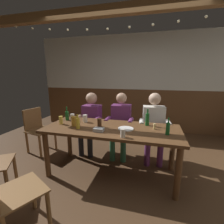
{
  "coord_description": "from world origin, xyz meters",
  "views": [
    {
      "loc": [
        0.59,
        -2.13,
        1.55
      ],
      "look_at": [
        0.0,
        0.11,
        1.0
      ],
      "focal_mm": 25.68,
      "sensor_mm": 36.0,
      "label": 1
    }
  ],
  "objects_px": {
    "condiment_caddy": "(99,130)",
    "bottle_0": "(147,119)",
    "pint_glass_2": "(72,117)",
    "pint_glass_3": "(61,120)",
    "pint_glass_0": "(74,121)",
    "dining_table": "(112,134)",
    "chair_empty_far_end": "(8,194)",
    "person_1": "(121,122)",
    "person_2": "(154,124)",
    "bottle_2": "(78,123)",
    "person_0": "(91,120)",
    "bottle_3": "(67,115)",
    "bottle_1": "(168,128)",
    "pint_glass_5": "(85,118)",
    "pint_glass_1": "(123,133)",
    "plate_0": "(126,129)",
    "table_candle": "(154,126)",
    "chair_empty_near_left": "(38,129)",
    "pint_glass_4": "(99,123)"
  },
  "relations": [
    {
      "from": "condiment_caddy",
      "to": "pint_glass_3",
      "type": "relative_size",
      "value": 1.07
    },
    {
      "from": "pint_glass_3",
      "to": "person_0",
      "type": "bearing_deg",
      "value": 71.8
    },
    {
      "from": "pint_glass_4",
      "to": "bottle_0",
      "type": "bearing_deg",
      "value": 19.72
    },
    {
      "from": "pint_glass_3",
      "to": "bottle_2",
      "type": "bearing_deg",
      "value": -19.66
    },
    {
      "from": "bottle_1",
      "to": "pint_glass_3",
      "type": "bearing_deg",
      "value": 177.99
    },
    {
      "from": "condiment_caddy",
      "to": "pint_glass_5",
      "type": "distance_m",
      "value": 0.53
    },
    {
      "from": "bottle_0",
      "to": "person_1",
      "type": "bearing_deg",
      "value": 141.85
    },
    {
      "from": "bottle_0",
      "to": "bottle_3",
      "type": "bearing_deg",
      "value": -177.78
    },
    {
      "from": "chair_empty_far_end",
      "to": "condiment_caddy",
      "type": "xyz_separation_m",
      "value": [
        0.52,
        1.04,
        0.32
      ]
    },
    {
      "from": "pint_glass_2",
      "to": "dining_table",
      "type": "bearing_deg",
      "value": -13.01
    },
    {
      "from": "person_0",
      "to": "pint_glass_0",
      "type": "bearing_deg",
      "value": 94.96
    },
    {
      "from": "chair_empty_near_left",
      "to": "bottle_1",
      "type": "bearing_deg",
      "value": 91.83
    },
    {
      "from": "bottle_0",
      "to": "pint_glass_0",
      "type": "distance_m",
      "value": 1.14
    },
    {
      "from": "chair_empty_near_left",
      "to": "pint_glass_0",
      "type": "distance_m",
      "value": 1.22
    },
    {
      "from": "chair_empty_far_end",
      "to": "pint_glass_4",
      "type": "height_order",
      "value": "pint_glass_4"
    },
    {
      "from": "chair_empty_near_left",
      "to": "pint_glass_1",
      "type": "relative_size",
      "value": 7.99
    },
    {
      "from": "person_1",
      "to": "plate_0",
      "type": "height_order",
      "value": "person_1"
    },
    {
      "from": "bottle_2",
      "to": "bottle_3",
      "type": "relative_size",
      "value": 0.9
    },
    {
      "from": "bottle_1",
      "to": "pint_glass_5",
      "type": "distance_m",
      "value": 1.33
    },
    {
      "from": "person_1",
      "to": "condiment_caddy",
      "type": "xyz_separation_m",
      "value": [
        -0.14,
        -0.86,
        0.13
      ]
    },
    {
      "from": "pint_glass_1",
      "to": "pint_glass_5",
      "type": "relative_size",
      "value": 0.89
    },
    {
      "from": "table_candle",
      "to": "bottle_2",
      "type": "relative_size",
      "value": 0.38
    },
    {
      "from": "chair_empty_near_left",
      "to": "person_1",
      "type": "bearing_deg",
      "value": 111.97
    },
    {
      "from": "pint_glass_2",
      "to": "pint_glass_4",
      "type": "distance_m",
      "value": 0.58
    },
    {
      "from": "person_1",
      "to": "condiment_caddy",
      "type": "height_order",
      "value": "person_1"
    },
    {
      "from": "pint_glass_1",
      "to": "person_1",
      "type": "bearing_deg",
      "value": 103.37
    },
    {
      "from": "person_0",
      "to": "plate_0",
      "type": "bearing_deg",
      "value": 144.12
    },
    {
      "from": "chair_empty_near_left",
      "to": "pint_glass_1",
      "type": "distance_m",
      "value": 2.05
    },
    {
      "from": "table_candle",
      "to": "pint_glass_3",
      "type": "bearing_deg",
      "value": -174.86
    },
    {
      "from": "bottle_3",
      "to": "pint_glass_0",
      "type": "distance_m",
      "value": 0.38
    },
    {
      "from": "person_2",
      "to": "bottle_2",
      "type": "distance_m",
      "value": 1.37
    },
    {
      "from": "condiment_caddy",
      "to": "chair_empty_near_left",
      "type": "bearing_deg",
      "value": 159.01
    },
    {
      "from": "plate_0",
      "to": "pint_glass_2",
      "type": "distance_m",
      "value": 0.99
    },
    {
      "from": "person_1",
      "to": "pint_glass_4",
      "type": "distance_m",
      "value": 0.7
    },
    {
      "from": "chair_empty_near_left",
      "to": "bottle_2",
      "type": "relative_size",
      "value": 4.13
    },
    {
      "from": "dining_table",
      "to": "chair_empty_far_end",
      "type": "relative_size",
      "value": 2.3
    },
    {
      "from": "person_1",
      "to": "chair_empty_near_left",
      "type": "bearing_deg",
      "value": 7.38
    },
    {
      "from": "condiment_caddy",
      "to": "bottle_0",
      "type": "bearing_deg",
      "value": 35.42
    },
    {
      "from": "bottle_1",
      "to": "table_candle",
      "type": "bearing_deg",
      "value": 131.92
    },
    {
      "from": "pint_glass_2",
      "to": "pint_glass_3",
      "type": "bearing_deg",
      "value": -112.69
    },
    {
      "from": "pint_glass_4",
      "to": "dining_table",
      "type": "bearing_deg",
      "value": 2.1
    },
    {
      "from": "person_1",
      "to": "person_2",
      "type": "relative_size",
      "value": 0.99
    },
    {
      "from": "chair_empty_far_end",
      "to": "pint_glass_2",
      "type": "bearing_deg",
      "value": 121.44
    },
    {
      "from": "person_0",
      "to": "bottle_3",
      "type": "relative_size",
      "value": 5.05
    },
    {
      "from": "chair_empty_far_end",
      "to": "condiment_caddy",
      "type": "distance_m",
      "value": 1.2
    },
    {
      "from": "pint_glass_3",
      "to": "pint_glass_0",
      "type": "bearing_deg",
      "value": -6.8
    },
    {
      "from": "dining_table",
      "to": "chair_empty_far_end",
      "type": "xyz_separation_m",
      "value": [
        -0.66,
        -1.25,
        -0.19
      ]
    },
    {
      "from": "bottle_2",
      "to": "pint_glass_0",
      "type": "xyz_separation_m",
      "value": [
        -0.11,
        0.1,
        -0.01
      ]
    },
    {
      "from": "dining_table",
      "to": "pint_glass_0",
      "type": "height_order",
      "value": "pint_glass_0"
    },
    {
      "from": "condiment_caddy",
      "to": "bottle_2",
      "type": "bearing_deg",
      "value": 172.76
    }
  ]
}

